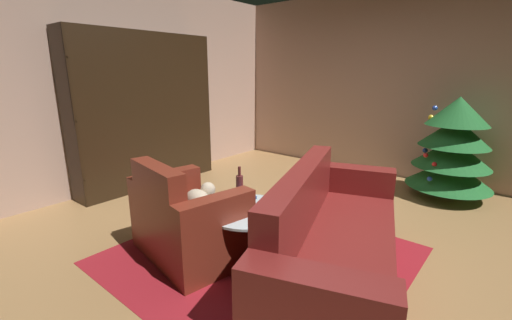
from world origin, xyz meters
TOP-DOWN VIEW (x-y plane):
  - ground_plane at (0.00, 0.00)m, footprint 6.48×6.48m
  - wall_back at (0.00, 2.67)m, footprint 5.52×0.06m
  - wall_left at (-2.73, 0.00)m, footprint 0.06×5.40m
  - area_rug at (-0.07, -0.47)m, footprint 2.25×2.18m
  - bookshelf_unit at (-2.46, 0.17)m, footprint 0.38×1.99m
  - armchair_red at (-0.56, -0.85)m, footprint 1.08×0.82m
  - couch_red at (0.60, -0.46)m, footprint 1.35×2.15m
  - coffee_table at (-0.13, -0.55)m, footprint 0.72×0.72m
  - book_stack_on_table at (-0.19, -0.56)m, footprint 0.23×0.19m
  - bottle_on_table at (-0.31, -0.46)m, footprint 0.06×0.06m
  - decorated_tree at (0.86, 2.12)m, footprint 0.99×0.99m

SIDE VIEW (x-z plane):
  - ground_plane at x=0.00m, z-range 0.00..0.00m
  - area_rug at x=-0.07m, z-range 0.00..0.01m
  - armchair_red at x=-0.56m, z-range -0.12..0.73m
  - couch_red at x=0.60m, z-range -0.13..0.75m
  - coffee_table at x=-0.13m, z-range 0.18..0.62m
  - book_stack_on_table at x=-0.19m, z-range 0.44..0.55m
  - bottle_on_table at x=-0.31m, z-range 0.41..0.73m
  - decorated_tree at x=0.86m, z-range 0.00..1.27m
  - bookshelf_unit at x=-2.46m, z-range -0.01..2.03m
  - wall_back at x=0.00m, z-range 0.00..2.71m
  - wall_left at x=-2.73m, z-range 0.00..2.71m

